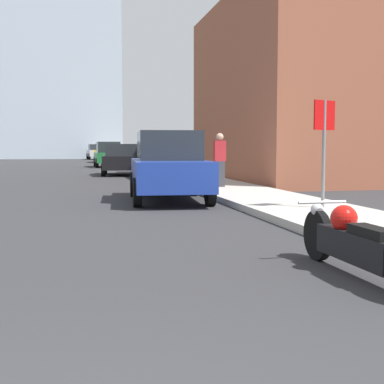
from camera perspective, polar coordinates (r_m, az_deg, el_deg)
The scene contains 10 objects.
sidewalk at distance 42.10m, azimuth -5.92°, elevation 2.99°, with size 2.37×240.00×0.15m.
brick_storefront at distance 24.32m, azimuth 15.13°, elevation 10.29°, with size 10.02×11.81×7.57m.
motorcycle at distance 6.02m, azimuth 16.96°, elevation -5.15°, with size 0.62×2.44×0.75m.
parked_car_blue at distance 13.85m, azimuth -2.52°, elevation 2.73°, with size 2.17×4.58×1.80m.
parked_car_black at distance 26.96m, azimuth -7.53°, elevation 3.47°, with size 2.17×4.20×1.55m.
parked_car_green at distance 37.95m, azimuth -8.92°, elevation 3.96°, with size 1.94×4.47×1.76m.
parked_car_yellow at distance 49.76m, azimuth -9.40°, elevation 4.14°, with size 1.92×4.28×1.71m.
parked_car_silver at distance 61.78m, azimuth -10.23°, elevation 4.24°, with size 2.05×4.11×1.71m.
stop_sign at distance 11.27m, azimuth 13.91°, elevation 5.95°, with size 0.57×0.26×2.19m.
pedestrian at distance 16.79m, azimuth 2.97°, elevation 3.50°, with size 0.36×0.24×1.68m.
Camera 1 is at (0.14, -1.82, 1.39)m, focal length 50.00 mm.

